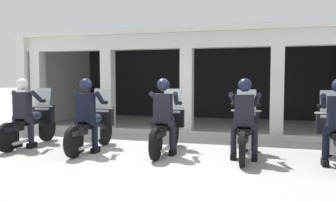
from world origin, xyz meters
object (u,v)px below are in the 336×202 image
motorcycle_far_left (32,124)px  police_officer_right (244,112)px  police_officer_left (87,109)px  motorcycle_right (245,132)px  motorcycle_left (93,127)px  motorcycle_center (167,129)px  motorcycle_far_right (335,136)px  police_officer_center (163,110)px  police_officer_far_left (23,107)px

motorcycle_far_left → police_officer_right: (4.92, -0.17, 0.44)m
police_officer_left → motorcycle_right: size_ratio=0.78×
motorcycle_left → police_officer_right: (3.28, -0.09, 0.44)m
motorcycle_center → motorcycle_far_right: 3.28m
police_officer_center → police_officer_right: (1.64, -0.03, 0.00)m
motorcycle_left → police_officer_left: (-0.00, -0.28, 0.44)m
motorcycle_center → police_officer_center: (-0.00, -0.28, 0.44)m
motorcycle_far_right → motorcycle_right: bearing=171.3°
police_officer_far_left → motorcycle_left: bearing=-4.5°
motorcycle_right → police_officer_right: size_ratio=1.29×
police_officer_left → motorcycle_far_right: police_officer_left is taller
motorcycle_left → motorcycle_right: same height
motorcycle_far_left → motorcycle_far_right: 6.57m
motorcycle_center → motorcycle_far_right: (3.28, -0.13, 0.00)m
police_officer_right → police_officer_left: bearing=-179.6°
police_officer_far_left → motorcycle_right: police_officer_far_left is taller
police_officer_center → police_officer_right: same height
motorcycle_far_left → motorcycle_left: bearing=-14.4°
motorcycle_right → motorcycle_far_right: 1.64m
police_officer_far_left → motorcycle_center: 3.34m
motorcycle_far_right → police_officer_far_left: bearing=177.3°
motorcycle_left → motorcycle_far_right: (4.92, 0.10, 0.00)m
police_officer_center → motorcycle_far_right: bearing=-3.4°
motorcycle_far_left → motorcycle_far_right: size_ratio=1.00×
motorcycle_center → police_officer_center: size_ratio=1.29×
police_officer_far_left → motorcycle_far_left: bearing=78.3°
motorcycle_far_left → motorcycle_right: same height
motorcycle_right → police_officer_right: bearing=-93.3°
police_officer_center → motorcycle_right: size_ratio=0.78×
police_officer_center → motorcycle_left: bearing=171.9°
motorcycle_right → police_officer_far_left: bearing=-178.4°
police_officer_far_left → police_officer_center: size_ratio=1.00×
police_officer_right → motorcycle_far_right: bearing=3.5°
police_officer_far_left → motorcycle_left: size_ratio=0.78×
motorcycle_far_right → motorcycle_far_left: bearing=174.8°
police_officer_far_left → motorcycle_left: police_officer_far_left is taller
motorcycle_center → police_officer_right: 1.73m
police_officer_far_left → motorcycle_right: 4.96m
motorcycle_right → motorcycle_far_right: size_ratio=1.00×
motorcycle_center → police_officer_right: size_ratio=1.29×
police_officer_far_left → motorcycle_center: bearing=-4.0°
motorcycle_left → motorcycle_right: (3.28, 0.20, 0.00)m
police_officer_far_left → motorcycle_left: (1.64, 0.20, -0.44)m
motorcycle_left → motorcycle_right: bearing=3.6°
motorcycle_far_left → police_officer_center: (3.28, -0.14, 0.44)m
motorcycle_right → motorcycle_far_left: bearing=178.3°
motorcycle_far_left → police_officer_left: 1.74m
police_officer_far_left → police_officer_left: size_ratio=1.00×
motorcycle_far_left → motorcycle_center: size_ratio=1.00×
motorcycle_right → police_officer_left: bearing=-174.7°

